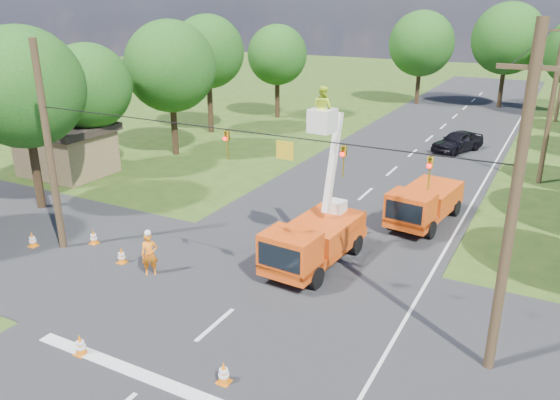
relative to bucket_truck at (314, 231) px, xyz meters
The scene contains 29 objects.
ground 14.47m from the bucket_truck, 94.25° to the left, with size 140.00×140.00×0.00m, color #294615.
road_main 14.47m from the bucket_truck, 94.25° to the left, with size 12.00×100.00×0.06m, color black.
road_cross 4.11m from the bucket_truck, 106.31° to the right, with size 56.00×10.00×0.07m, color black.
stop_bar 9.05m from the bucket_truck, 96.88° to the right, with size 9.00×0.45×0.02m, color silver.
edge_line 15.13m from the bucket_truck, 72.47° to the left, with size 0.12×90.00×0.02m, color silver.
bucket_truck is the anchor object (origin of this frame).
second_truck 7.22m from the bucket_truck, 66.77° to the left, with size 2.75×5.70×2.06m.
ground_worker 6.65m from the bucket_truck, 144.85° to the right, with size 0.66×0.43×1.80m, color orange.
distant_car 21.54m from the bucket_truck, 85.72° to the left, with size 1.79×4.44×1.51m, color black.
traffic_cone_0 9.79m from the bucket_truck, 113.15° to the right, with size 0.38×0.38×0.71m.
traffic_cone_1 8.12m from the bucket_truck, 84.00° to the right, with size 0.38×0.38×0.71m.
traffic_cone_2 2.83m from the bucket_truck, 77.36° to the left, with size 0.38×0.38×0.71m.
traffic_cone_3 4.21m from the bucket_truck, 80.22° to the left, with size 0.38×0.38×0.71m.
traffic_cone_4 8.10m from the bucket_truck, 153.31° to the right, with size 0.38×0.38×0.71m.
traffic_cone_5 10.08m from the bucket_truck, 164.05° to the right, with size 0.38×0.38×0.71m.
traffic_cone_6 12.60m from the bucket_truck, 160.22° to the right, with size 0.38×0.38×0.71m.
traffic_cone_7 11.56m from the bucket_truck, 76.79° to the left, with size 0.38×0.38×0.71m.
pole_right_near 9.01m from the bucket_truck, 26.15° to the right, with size 1.80×0.30×10.00m.
pole_right_mid 18.31m from the bucket_truck, 65.56° to the left, with size 1.80×0.30×10.00m.
pole_left 11.56m from the bucket_truck, 160.95° to the right, with size 0.30×0.30×9.00m.
signal_span 5.77m from the bucket_truck, 72.43° to the right, with size 18.00×0.29×1.07m.
shed 19.56m from the bucket_truck, 167.15° to the left, with size 5.50×4.50×3.15m.
tree_left_b 16.29m from the bucket_truck, behind, with size 6.00×6.00×9.32m.
tree_left_c 18.77m from the bucket_truck, 163.06° to the left, with size 5.20×5.20×8.06m.
tree_left_d 20.19m from the bucket_truck, 144.76° to the left, with size 6.20×6.20×9.24m.
tree_left_e 26.08m from the bucket_truck, 134.24° to the left, with size 5.80×5.80×9.41m.
tree_left_f 31.03m from the bucket_truck, 121.06° to the left, with size 5.40×5.40×8.40m.
tree_far_a 40.08m from the bucket_truck, 98.77° to the left, with size 6.60×6.60×9.50m.
tree_far_b 41.73m from the bucket_truck, 87.32° to the left, with size 7.00×7.00×10.32m.
Camera 1 is at (9.38, -12.97, 10.34)m, focal length 35.00 mm.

